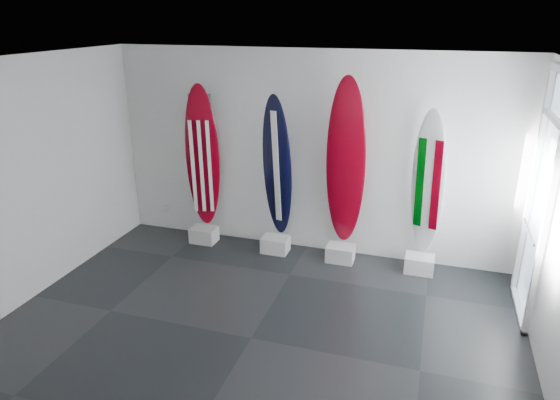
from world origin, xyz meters
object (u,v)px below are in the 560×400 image
(surfboard_navy, at_px, (277,167))
(surfboard_italy, at_px, (428,184))
(surfboard_swiss, at_px, (346,163))
(surfboard_usa, at_px, (203,157))

(surfboard_navy, relative_size, surfboard_italy, 1.04)
(surfboard_swiss, height_order, surfboard_italy, surfboard_swiss)
(surfboard_usa, distance_m, surfboard_navy, 1.20)
(surfboard_usa, relative_size, surfboard_navy, 1.05)
(surfboard_swiss, relative_size, surfboard_italy, 1.19)
(surfboard_navy, distance_m, surfboard_italy, 2.14)
(surfboard_navy, distance_m, surfboard_swiss, 1.02)
(surfboard_usa, bearing_deg, surfboard_swiss, -15.90)
(surfboard_italy, bearing_deg, surfboard_navy, -160.71)
(surfboard_navy, bearing_deg, surfboard_italy, 14.90)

